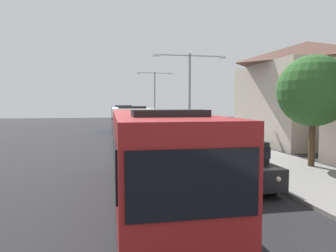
{
  "coord_description": "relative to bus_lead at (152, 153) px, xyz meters",
  "views": [
    {
      "loc": [
        -2.65,
        2.7,
        3.34
      ],
      "look_at": [
        0.67,
        20.57,
        2.04
      ],
      "focal_mm": 32.92,
      "sensor_mm": 36.0,
      "label": 1
    }
  ],
  "objects": [
    {
      "name": "white_suv",
      "position": [
        3.7,
        1.53,
        -0.66
      ],
      "size": [
        1.86,
        4.8,
        1.9
      ],
      "color": "black",
      "rests_on": "ground_plane"
    },
    {
      "name": "streetlamp_far",
      "position": [
        5.4,
        37.16,
        3.46
      ],
      "size": [
        5.59,
        0.28,
        8.19
      ],
      "color": "gray",
      "rests_on": "sidewalk"
    },
    {
      "name": "bus_second_in_line",
      "position": [
        0.0,
        13.13,
        0.0
      ],
      "size": [
        2.58,
        11.71,
        3.21
      ],
      "color": "silver",
      "rests_on": "ground_plane"
    },
    {
      "name": "bus_lead",
      "position": [
        0.0,
        0.0,
        0.0
      ],
      "size": [
        2.58,
        10.93,
        3.21
      ],
      "color": "maroon",
      "rests_on": "ground_plane"
    },
    {
      "name": "bus_middle",
      "position": [
        0.0,
        26.92,
        0.0
      ],
      "size": [
        2.58,
        11.29,
        3.21
      ],
      "color": "#284C8C",
      "rests_on": "ground_plane"
    },
    {
      "name": "roadside_tree",
      "position": [
        8.79,
        3.78,
        2.31
      ],
      "size": [
        3.63,
        3.63,
        5.68
      ],
      "color": "#4C3823",
      "rests_on": "sidewalk"
    },
    {
      "name": "house_distant_gabled",
      "position": [
        14.77,
        13.07,
        2.66
      ],
      "size": [
        9.08,
        10.24,
        8.54
      ],
      "color": "#BCB29E",
      "rests_on": "ground_plane"
    },
    {
      "name": "streetlamp_mid",
      "position": [
        5.4,
        15.68,
        3.17
      ],
      "size": [
        6.43,
        0.28,
        7.55
      ],
      "color": "gray",
      "rests_on": "sidewalk"
    }
  ]
}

